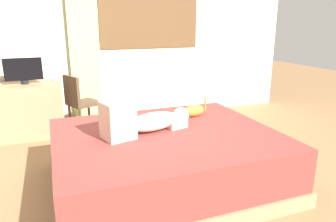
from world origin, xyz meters
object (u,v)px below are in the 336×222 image
at_px(chair_by_desk, 79,101).
at_px(cup, 56,78).
at_px(cat, 192,111).
at_px(desk, 29,110).
at_px(person_lying, 145,120).
at_px(tv_monitor, 23,71).
at_px(bed, 166,159).

bearing_deg(chair_by_desk, cup, 127.61).
height_order(cat, desk, cat).
relative_size(person_lying, cup, 11.02).
bearing_deg(chair_by_desk, cat, -50.29).
bearing_deg(cat, cup, 129.28).
bearing_deg(tv_monitor, desk, 0.00).
distance_m(bed, cup, 2.29).
xyz_separation_m(bed, tv_monitor, (-1.30, 1.95, 0.66)).
relative_size(bed, chair_by_desk, 2.46).
bearing_deg(tv_monitor, person_lying, -58.81).
bearing_deg(desk, bed, -56.35).
distance_m(cat, tv_monitor, 2.38).
distance_m(person_lying, chair_by_desk, 1.67).
bearing_deg(bed, cat, 39.89).
relative_size(person_lying, desk, 1.04).
bearing_deg(desk, cup, 12.85).
xyz_separation_m(cat, tv_monitor, (-1.76, 1.57, 0.32)).
relative_size(bed, tv_monitor, 4.40).
bearing_deg(cat, desk, 138.15).
bearing_deg(cat, chair_by_desk, 129.71).
height_order(cup, chair_by_desk, chair_by_desk).
height_order(person_lying, tv_monitor, tv_monitor).
distance_m(person_lying, tv_monitor, 2.19).
xyz_separation_m(person_lying, tv_monitor, (-1.13, 1.86, 0.27)).
height_order(desk, cup, cup).
distance_m(cup, chair_by_desk, 0.52).
bearing_deg(bed, tv_monitor, 123.73).
height_order(desk, chair_by_desk, chair_by_desk).
height_order(cat, tv_monitor, tv_monitor).
distance_m(tv_monitor, chair_by_desk, 0.83).
relative_size(cup, chair_by_desk, 0.10).
bearing_deg(cup, bed, -66.12).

